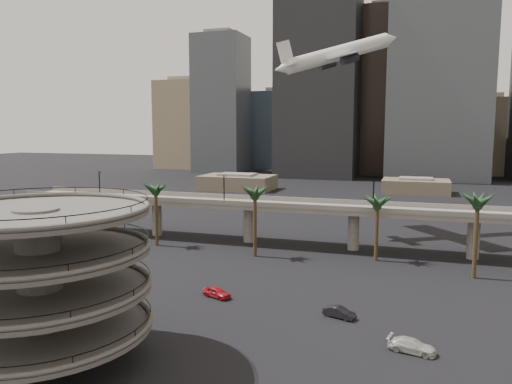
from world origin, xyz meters
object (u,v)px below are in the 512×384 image
(parking_ramp, at_px, (39,272))
(overpass, at_px, (300,211))
(car_c, at_px, (412,346))
(car_b, at_px, (339,312))
(airborne_jet, at_px, (338,54))
(car_a, at_px, (217,292))

(parking_ramp, bearing_deg, overpass, 77.57)
(overpass, distance_m, car_c, 50.32)
(overpass, distance_m, car_b, 39.91)
(parking_ramp, height_order, car_b, parking_ramp)
(airborne_jet, xyz_separation_m, car_b, (9.70, -54.89, -40.10))
(overpass, height_order, car_b, overpass)
(overpass, distance_m, car_a, 35.43)
(car_c, bearing_deg, parking_ramp, 123.38)
(car_a, relative_size, car_c, 0.86)
(parking_ramp, relative_size, car_a, 5.02)
(car_a, xyz_separation_m, car_b, (17.91, -2.23, -0.06))
(parking_ramp, xyz_separation_m, car_b, (26.93, 22.19, -9.14))
(car_a, distance_m, car_b, 18.04)
(parking_ramp, xyz_separation_m, car_a, (9.02, 24.41, -9.08))
(overpass, distance_m, airborne_jet, 38.27)
(car_c, bearing_deg, airborne_jet, 27.84)
(overpass, bearing_deg, car_a, -96.56)
(airborne_jet, height_order, car_c, airborne_jet)
(car_a, bearing_deg, car_b, -76.78)
(airborne_jet, distance_m, car_b, 68.66)
(overpass, relative_size, car_b, 30.69)
(airborne_jet, height_order, car_b, airborne_jet)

